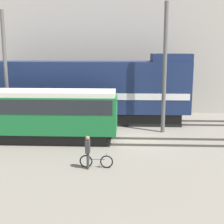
{
  "coord_description": "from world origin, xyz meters",
  "views": [
    {
      "loc": [
        -0.31,
        -20.0,
        5.88
      ],
      "look_at": [
        -1.27,
        0.41,
        1.8
      ],
      "focal_mm": 50.0,
      "sensor_mm": 36.0,
      "label": 1
    }
  ],
  "objects_px": {
    "freight_locomotive": "(87,91)",
    "person": "(88,149)",
    "utility_pole_center": "(165,69)",
    "streetcar": "(35,113)",
    "bicycle": "(96,161)",
    "utility_pole_left": "(6,72)"
  },
  "relations": [
    {
      "from": "bicycle",
      "to": "utility_pole_center",
      "type": "height_order",
      "value": "utility_pole_center"
    },
    {
      "from": "person",
      "to": "utility_pole_center",
      "type": "height_order",
      "value": "utility_pole_center"
    },
    {
      "from": "bicycle",
      "to": "freight_locomotive",
      "type": "bearing_deg",
      "value": 99.73
    },
    {
      "from": "utility_pole_center",
      "to": "bicycle",
      "type": "bearing_deg",
      "value": -119.89
    },
    {
      "from": "person",
      "to": "freight_locomotive",
      "type": "bearing_deg",
      "value": 97.34
    },
    {
      "from": "utility_pole_left",
      "to": "utility_pole_center",
      "type": "relative_size",
      "value": 0.95
    },
    {
      "from": "bicycle",
      "to": "utility_pole_left",
      "type": "xyz_separation_m",
      "value": [
        -7.2,
        7.22,
        3.98
      ]
    },
    {
      "from": "person",
      "to": "utility_pole_center",
      "type": "distance_m",
      "value": 9.35
    },
    {
      "from": "streetcar",
      "to": "utility_pole_center",
      "type": "distance_m",
      "value": 9.32
    },
    {
      "from": "utility_pole_left",
      "to": "streetcar",
      "type": "bearing_deg",
      "value": -43.81
    },
    {
      "from": "person",
      "to": "utility_pole_center",
      "type": "xyz_separation_m",
      "value": [
        4.56,
        7.36,
        3.52
      ]
    },
    {
      "from": "streetcar",
      "to": "freight_locomotive",
      "type": "bearing_deg",
      "value": 64.19
    },
    {
      "from": "freight_locomotive",
      "to": "streetcar",
      "type": "bearing_deg",
      "value": -115.81
    },
    {
      "from": "streetcar",
      "to": "bicycle",
      "type": "height_order",
      "value": "streetcar"
    },
    {
      "from": "streetcar",
      "to": "utility_pole_left",
      "type": "bearing_deg",
      "value": 136.19
    },
    {
      "from": "bicycle",
      "to": "person",
      "type": "relative_size",
      "value": 1.01
    },
    {
      "from": "utility_pole_center",
      "to": "streetcar",
      "type": "bearing_deg",
      "value": -162.17
    },
    {
      "from": "person",
      "to": "utility_pole_center",
      "type": "bearing_deg",
      "value": 58.23
    },
    {
      "from": "freight_locomotive",
      "to": "streetcar",
      "type": "xyz_separation_m",
      "value": [
        -2.65,
        -5.47,
        -0.7
      ]
    },
    {
      "from": "freight_locomotive",
      "to": "person",
      "type": "height_order",
      "value": "freight_locomotive"
    },
    {
      "from": "freight_locomotive",
      "to": "streetcar",
      "type": "height_order",
      "value": "freight_locomotive"
    },
    {
      "from": "freight_locomotive",
      "to": "person",
      "type": "bearing_deg",
      "value": -82.66
    }
  ]
}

